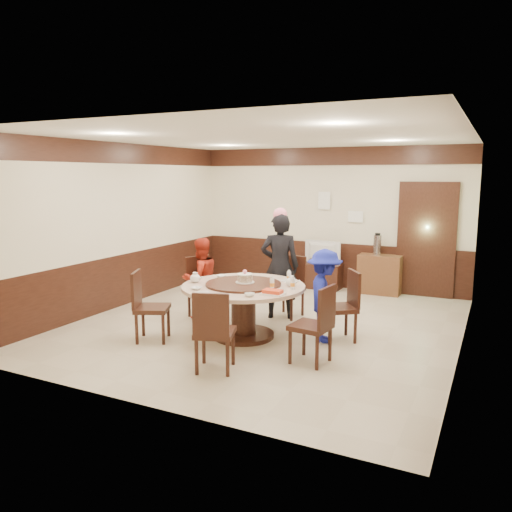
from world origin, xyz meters
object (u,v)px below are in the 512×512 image
at_px(banquet_table, 243,300).
at_px(person_standing, 280,266).
at_px(thermos, 377,245).
at_px(person_red, 201,278).
at_px(side_cabinet, 380,274).
at_px(tv_stand, 320,276).
at_px(birthday_cake, 245,278).
at_px(person_blue, 324,296).
at_px(television, 321,252).
at_px(shrimp_platter, 273,292).

bearing_deg(banquet_table, person_standing, 86.59).
height_order(person_standing, thermos, person_standing).
bearing_deg(person_red, side_cabinet, 169.69).
bearing_deg(side_cabinet, tv_stand, -178.55).
relative_size(person_standing, birthday_cake, 6.35).
distance_m(banquet_table, person_blue, 1.13).
height_order(person_standing, tv_stand, person_standing).
bearing_deg(person_standing, thermos, -133.99).
relative_size(person_standing, person_blue, 1.31).
bearing_deg(television, person_standing, 102.95).
height_order(person_standing, person_blue, person_standing).
distance_m(side_cabinet, thermos, 0.57).
relative_size(person_red, thermos, 3.38).
bearing_deg(person_blue, television, -2.34).
height_order(person_standing, person_red, person_standing).
bearing_deg(person_standing, shrimp_platter, 89.49).
bearing_deg(thermos, person_standing, -113.47).
bearing_deg(person_standing, side_cabinet, -135.34).
height_order(person_red, tv_stand, person_red).
bearing_deg(tv_stand, banquet_table, -89.38).
bearing_deg(person_red, person_standing, 143.32).
distance_m(banquet_table, person_standing, 1.16).
xyz_separation_m(shrimp_platter, tv_stand, (-0.63, 3.76, -0.53)).
height_order(tv_stand, thermos, thermos).
relative_size(birthday_cake, thermos, 0.69).
bearing_deg(banquet_table, thermos, 72.63).
bearing_deg(television, side_cabinet, -168.18).
height_order(banquet_table, birthday_cake, birthday_cake).
relative_size(shrimp_platter, side_cabinet, 0.38).
xyz_separation_m(person_standing, tv_stand, (-0.10, 2.31, -0.59)).
relative_size(banquet_table, person_blue, 1.34).
distance_m(person_red, person_blue, 2.14).
bearing_deg(person_blue, thermos, -22.24).
relative_size(shrimp_platter, tv_stand, 0.35).
bearing_deg(person_standing, banquet_table, 66.06).
relative_size(tv_stand, thermos, 2.24).
distance_m(banquet_table, shrimp_platter, 0.72).
height_order(person_blue, side_cabinet, person_blue).
xyz_separation_m(tv_stand, thermos, (1.12, 0.03, 0.69)).
distance_m(person_blue, shrimp_platter, 0.83).
bearing_deg(birthday_cake, person_standing, 86.88).
bearing_deg(side_cabinet, banquet_table, -108.36).
distance_m(banquet_table, thermos, 3.65).
bearing_deg(side_cabinet, person_blue, -91.43).
height_order(person_blue, thermos, person_blue).
bearing_deg(person_red, person_blue, 110.79).
bearing_deg(side_cabinet, television, -178.55).
bearing_deg(shrimp_platter, person_blue, 54.30).
height_order(banquet_table, person_standing, person_standing).
relative_size(person_red, birthday_cake, 4.88).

